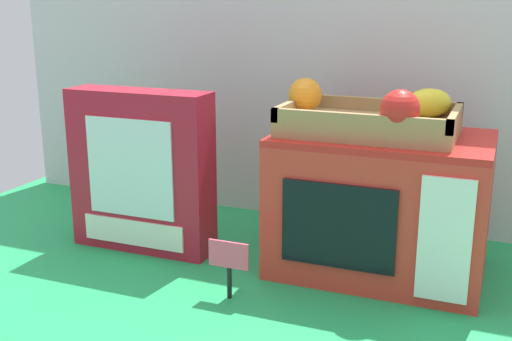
% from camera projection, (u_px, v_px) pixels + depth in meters
% --- Properties ---
extents(ground_plane, '(1.70, 1.70, 0.00)m').
position_uv_depth(ground_plane, '(301.00, 267.00, 1.17)').
color(ground_plane, '#219E54').
rests_on(ground_plane, ground).
extents(display_back_panel, '(1.61, 0.03, 0.77)m').
position_uv_depth(display_back_panel, '(347.00, 45.00, 1.33)').
color(display_back_panel, silver).
rests_on(display_back_panel, ground).
extents(toy_microwave, '(0.37, 0.25, 0.25)m').
position_uv_depth(toy_microwave, '(380.00, 204.00, 1.13)').
color(toy_microwave, red).
rests_on(toy_microwave, ground).
extents(food_groups_crate, '(0.30, 0.20, 0.09)m').
position_uv_depth(food_groups_crate, '(371.00, 118.00, 1.10)').
color(food_groups_crate, '#A37F51').
rests_on(food_groups_crate, toy_microwave).
extents(cookie_set_box, '(0.28, 0.08, 0.31)m').
position_uv_depth(cookie_set_box, '(141.00, 171.00, 1.23)').
color(cookie_set_box, '#B2192D').
rests_on(cookie_set_box, ground).
extents(price_sign, '(0.07, 0.01, 0.10)m').
position_uv_depth(price_sign, '(229.00, 261.00, 1.03)').
color(price_sign, black).
rests_on(price_sign, ground).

